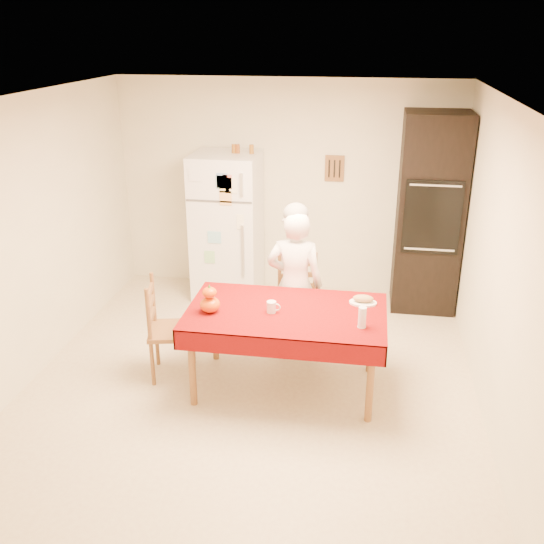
% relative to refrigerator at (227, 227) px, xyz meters
% --- Properties ---
extents(floor, '(4.50, 4.50, 0.00)m').
position_rel_refrigerator_xyz_m(floor, '(0.65, -1.88, -0.85)').
color(floor, tan).
rests_on(floor, ground).
extents(room_shell, '(4.02, 4.52, 2.51)m').
position_rel_refrigerator_xyz_m(room_shell, '(0.65, -1.88, 0.77)').
color(room_shell, beige).
rests_on(room_shell, ground).
extents(refrigerator, '(0.75, 0.74, 1.70)m').
position_rel_refrigerator_xyz_m(refrigerator, '(0.00, 0.00, 0.00)').
color(refrigerator, white).
rests_on(refrigerator, floor).
extents(oven_cabinet, '(0.70, 0.62, 2.20)m').
position_rel_refrigerator_xyz_m(oven_cabinet, '(2.28, 0.05, 0.25)').
color(oven_cabinet, black).
rests_on(oven_cabinet, floor).
extents(dining_table, '(1.70, 1.00, 0.76)m').
position_rel_refrigerator_xyz_m(dining_table, '(0.97, -1.93, -0.16)').
color(dining_table, brown).
rests_on(dining_table, floor).
extents(chair_far, '(0.52, 0.51, 0.95)m').
position_rel_refrigerator_xyz_m(chair_far, '(0.99, -1.13, -0.34)').
color(chair_far, brown).
rests_on(chair_far, floor).
extents(chair_left, '(0.48, 0.50, 0.95)m').
position_rel_refrigerator_xyz_m(chair_left, '(-0.15, -1.89, -0.34)').
color(chair_left, brown).
rests_on(chair_left, floor).
extents(seated_woman, '(0.55, 0.36, 1.49)m').
position_rel_refrigerator_xyz_m(seated_woman, '(0.96, -1.33, -0.11)').
color(seated_woman, white).
rests_on(seated_woman, floor).
extents(coffee_mug, '(0.08, 0.08, 0.10)m').
position_rel_refrigerator_xyz_m(coffee_mug, '(0.85, -1.98, -0.04)').
color(coffee_mug, white).
rests_on(coffee_mug, dining_table).
extents(pumpkin_lower, '(0.18, 0.18, 0.13)m').
position_rel_refrigerator_xyz_m(pumpkin_lower, '(0.33, -2.05, -0.02)').
color(pumpkin_lower, '#E25D05').
rests_on(pumpkin_lower, dining_table).
extents(pumpkin_upper, '(0.12, 0.12, 0.09)m').
position_rel_refrigerator_xyz_m(pumpkin_upper, '(0.33, -2.05, 0.09)').
color(pumpkin_upper, '#D73C05').
rests_on(pumpkin_upper, pumpkin_lower).
extents(wine_glass, '(0.07, 0.07, 0.18)m').
position_rel_refrigerator_xyz_m(wine_glass, '(1.61, -2.14, -0.00)').
color(wine_glass, white).
rests_on(wine_glass, dining_table).
extents(bread_plate, '(0.24, 0.24, 0.02)m').
position_rel_refrigerator_xyz_m(bread_plate, '(1.61, -1.68, -0.08)').
color(bread_plate, white).
rests_on(bread_plate, dining_table).
extents(bread_loaf, '(0.18, 0.10, 0.06)m').
position_rel_refrigerator_xyz_m(bread_loaf, '(1.61, -1.68, -0.04)').
color(bread_loaf, '#98794B').
rests_on(bread_loaf, bread_plate).
extents(spice_jar_left, '(0.05, 0.05, 0.10)m').
position_rel_refrigerator_xyz_m(spice_jar_left, '(0.09, 0.05, 0.90)').
color(spice_jar_left, brown).
rests_on(spice_jar_left, refrigerator).
extents(spice_jar_mid, '(0.05, 0.05, 0.10)m').
position_rel_refrigerator_xyz_m(spice_jar_mid, '(0.13, 0.05, 0.90)').
color(spice_jar_mid, brown).
rests_on(spice_jar_mid, refrigerator).
extents(spice_jar_right, '(0.05, 0.05, 0.10)m').
position_rel_refrigerator_xyz_m(spice_jar_right, '(0.29, 0.05, 0.90)').
color(spice_jar_right, '#905B1A').
rests_on(spice_jar_right, refrigerator).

